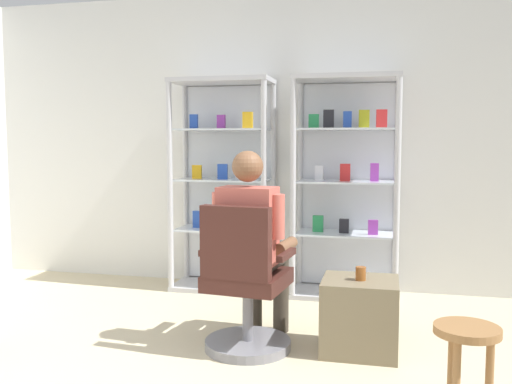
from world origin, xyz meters
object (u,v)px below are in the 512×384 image
display_cabinet_left (225,184)px  seated_shopkeeper (254,238)px  display_cabinet_right (346,185)px  tea_glass (361,274)px  office_chair (245,292)px  wooden_stool (467,345)px  storage_crate (360,316)px

display_cabinet_left → seated_shopkeeper: 1.49m
display_cabinet_right → tea_glass: 1.45m
display_cabinet_left → office_chair: bearing=-69.2°
display_cabinet_left → tea_glass: display_cabinet_left is taller
display_cabinet_right → office_chair: 1.70m
display_cabinet_right → wooden_stool: (0.74, -2.08, -0.61)m
display_cabinet_left → office_chair: (0.57, -1.51, -0.57)m
display_cabinet_left → office_chair: 1.71m
display_cabinet_left → wooden_stool: 2.84m
seated_shopkeeper → display_cabinet_left: bearing=113.7°
seated_shopkeeper → storage_crate: bearing=0.5°
display_cabinet_left → seated_shopkeeper: (0.59, -1.35, -0.25)m
display_cabinet_left → storage_crate: 2.00m
seated_shopkeeper → wooden_stool: size_ratio=2.85×
storage_crate → wooden_stool: (0.55, -0.73, 0.12)m
display_cabinet_left → seated_shopkeeper: display_cabinet_left is taller
display_cabinet_left → wooden_stool: (1.84, -2.08, -0.60)m
display_cabinet_left → storage_crate: display_cabinet_left is taller
seated_shopkeeper → office_chair: bearing=-96.7°
office_chair → storage_crate: (0.72, 0.17, -0.16)m
storage_crate → display_cabinet_right: bearing=98.1°
display_cabinet_right → tea_glass: (0.19, -1.36, -0.45)m
tea_glass → wooden_stool: (0.54, -0.71, -0.16)m
office_chair → seated_shopkeeper: 0.36m
storage_crate → display_cabinet_left: bearing=133.8°
display_cabinet_right → seated_shopkeeper: 1.46m
display_cabinet_right → tea_glass: display_cabinet_right is taller
tea_glass → wooden_stool: 0.91m
office_chair → storage_crate: size_ratio=2.02×
tea_glass → wooden_stool: size_ratio=0.19×
storage_crate → wooden_stool: bearing=-53.3°
seated_shopkeeper → tea_glass: size_ratio=15.05×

